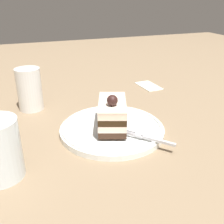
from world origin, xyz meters
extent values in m
plane|color=#846E52|center=(0.00, 0.00, 0.00)|extent=(2.40, 2.40, 0.00)
cylinder|color=white|center=(-0.01, -0.01, 0.01)|extent=(0.22, 0.22, 0.01)
torus|color=white|center=(-0.01, -0.01, 0.01)|extent=(0.21, 0.21, 0.01)
cube|color=#372216|center=(-0.01, -0.02, 0.02)|extent=(0.12, 0.09, 0.01)
cube|color=#FADAC5|center=(-0.01, -0.02, 0.04)|extent=(0.12, 0.09, 0.01)
cube|color=black|center=(-0.01, -0.02, 0.05)|extent=(0.12, 0.09, 0.01)
cube|color=#FCE4C9|center=(-0.01, -0.02, 0.06)|extent=(0.12, 0.09, 0.01)
cube|color=#F9DEC6|center=(-0.01, -0.02, 0.07)|extent=(0.12, 0.09, 0.00)
sphere|color=#321C19|center=(0.01, -0.02, 0.08)|extent=(0.02, 0.02, 0.02)
cube|color=silver|center=(0.08, 0.04, 0.02)|extent=(0.06, 0.05, 0.00)
cube|color=silver|center=(0.05, 0.02, 0.02)|extent=(0.02, 0.02, 0.00)
cube|color=silver|center=(0.03, 0.01, 0.02)|extent=(0.02, 0.02, 0.00)
cube|color=silver|center=(0.04, 0.00, 0.02)|extent=(0.02, 0.02, 0.00)
cube|color=silver|center=(0.04, 0.00, 0.02)|extent=(0.02, 0.02, 0.00)
cube|color=silver|center=(0.04, 0.00, 0.02)|extent=(0.02, 0.02, 0.00)
cylinder|color=white|center=(-0.20, -0.16, 0.05)|extent=(0.06, 0.06, 0.11)
cylinder|color=orange|center=(-0.20, -0.16, 0.03)|extent=(0.05, 0.05, 0.05)
cube|color=silver|center=(-0.25, 0.20, 0.00)|extent=(0.10, 0.06, 0.00)
camera|label=1|loc=(0.46, -0.19, 0.27)|focal=42.44mm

